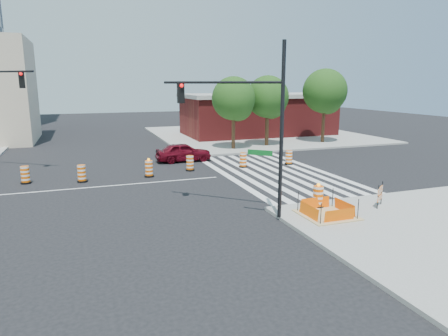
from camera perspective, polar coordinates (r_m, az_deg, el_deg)
The scene contains 19 objects.
ground at distance 23.66m, azimuth -17.43°, elevation -2.58°, with size 120.00×120.00×0.00m, color black.
sidewalk_ne at distance 45.37m, azimuth 4.79°, elevation 4.80°, with size 22.00×22.00×0.15m, color gray.
crosswalk_east at distance 26.37m, azimuth 7.03°, elevation -0.63°, with size 6.75×13.50×0.01m.
lane_centerline at distance 23.65m, azimuth -17.43°, elevation -2.57°, with size 14.00×0.12×0.01m, color silver.
excavation_pit at distance 17.86m, azimuth 14.46°, elevation -6.35°, with size 2.20×2.20×0.90m.
brick_storefront at distance 45.15m, azimuth 4.84°, elevation 7.62°, with size 16.50×8.50×4.60m.
red_coupe at distance 29.97m, azimuth -5.82°, elevation 2.28°, with size 1.65×4.11×1.40m, color #580713.
signal_pole_se at distance 16.87m, azimuth 3.27°, elevation 7.67°, with size 4.15×3.77×7.25m.
pit_drum at distance 18.76m, azimuth 13.28°, elevation -4.11°, with size 0.59×0.59×1.15m.
barricade at distance 19.73m, azimuth 21.40°, elevation -3.43°, with size 0.77×0.62×1.11m.
tree_north_c at distance 34.59m, azimuth 1.41°, elevation 9.55°, with size 3.73×3.73×6.33m.
tree_north_d at distance 36.67m, azimuth 6.29°, elevation 9.74°, with size 3.80×3.79×6.45m.
tree_north_e at distance 39.72m, azimuth 14.23°, elevation 10.27°, with size 4.19×4.19×7.12m.
median_drum_2 at distance 25.93m, azimuth -26.52°, elevation -0.96°, with size 0.60×0.60×1.02m.
median_drum_3 at distance 25.01m, azimuth -19.65°, elevation -0.83°, with size 0.60×0.60×1.02m.
median_drum_4 at distance 25.31m, azimuth -10.66°, elevation -0.16°, with size 0.60×0.60×1.18m.
median_drum_5 at distance 26.71m, azimuth -4.89°, elevation 0.62°, with size 0.60×0.60×1.02m.
median_drum_6 at distance 27.70m, azimuth 2.74°, elevation 1.06°, with size 0.60×0.60×1.02m.
median_drum_7 at distance 29.06m, azimuth 9.26°, elevation 1.44°, with size 0.60×0.60×1.02m.
Camera 1 is at (-0.72, -22.94, 5.73)m, focal length 32.00 mm.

